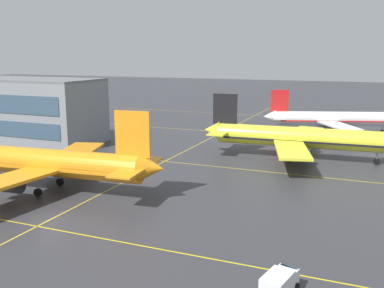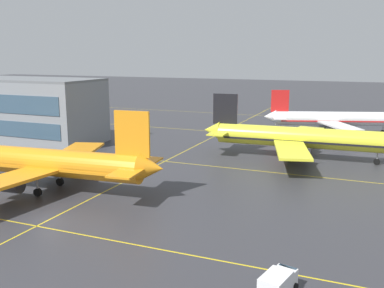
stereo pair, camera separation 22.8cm
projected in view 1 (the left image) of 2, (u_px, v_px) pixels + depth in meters
name	position (u px, v px, depth m)	size (l,w,h in m)	color
ground_plane	(49.00, 220.00, 52.41)	(600.00, 600.00, 0.00)	#333338
airliner_front_gate	(39.00, 162.00, 63.43)	(39.54, 33.95, 12.29)	orange
airliner_second_row	(300.00, 138.00, 82.48)	(38.57, 33.24, 11.99)	yellow
airliner_third_row	(332.00, 119.00, 109.34)	(34.07, 29.15, 10.88)	white
taxiway_markings	(198.00, 144.00, 96.67)	(124.94, 149.27, 0.01)	yellow
service_truck_red_van	(280.00, 283.00, 35.84)	(2.87, 4.41, 2.10)	white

